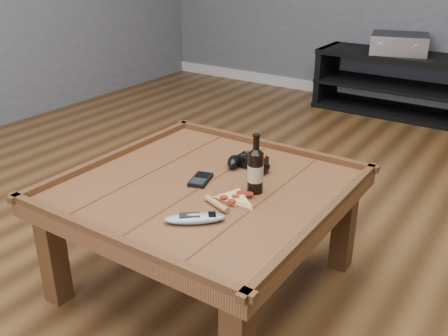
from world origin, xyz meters
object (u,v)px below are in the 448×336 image
Objects in this scene: media_console at (403,85)px; beer_bottle at (255,169)px; game_controller at (249,163)px; remote_control at (195,218)px; av_receiver at (399,44)px; pizza_slice at (233,199)px; smartphone at (201,180)px; coffee_table at (205,199)px.

beer_bottle reaches higher than media_console.
game_controller is (0.06, -2.53, 0.23)m from media_console.
remote_control is 3.00m from av_receiver.
av_receiver is at bearing 115.27° from pizza_slice.
game_controller is 0.23m from smartphone.
smartphone is (-0.03, -2.73, 0.21)m from media_console.
pizza_slice is (0.16, -0.05, 0.07)m from coffee_table.
smartphone is 0.27× the size of av_receiver.
game_controller is at bearing 74.46° from coffee_table.
coffee_table is 2.75m from av_receiver.
av_receiver is (-0.22, 2.99, 0.11)m from remote_control.
beer_bottle is 0.24m from smartphone.
pizza_slice is at bearing -70.14° from game_controller.
remote_control is at bearing -73.86° from smartphone.
game_controller is (0.06, 0.22, 0.09)m from coffee_table.
beer_bottle is 2.70m from av_receiver.
game_controller reaches higher than smartphone.
media_console reaches higher than pizza_slice.
smartphone is (-0.03, 0.02, 0.07)m from coffee_table.
smartphone is 2.73m from av_receiver.
beer_bottle is at bearing 131.22° from remote_control.
av_receiver is (-0.14, 2.52, 0.10)m from game_controller.
game_controller is 0.82× the size of pizza_slice.
beer_bottle is 0.89× the size of pizza_slice.
coffee_table is at bearing -90.00° from media_console.
pizza_slice is at bearing -18.10° from coffee_table.
smartphone is 0.68× the size of remote_control.
media_console is 2.76× the size of av_receiver.
game_controller reaches higher than remote_control.
smartphone is at bearing -179.06° from pizza_slice.
game_controller reaches higher than coffee_table.
coffee_table is at bearing -42.74° from smartphone.
media_console is 5.48× the size of pizza_slice.
beer_bottle is 0.32m from remote_control.
av_receiver is at bearing -176.07° from media_console.
av_receiver reaches higher than media_console.
beer_bottle is at bearing 17.13° from coffee_table.
av_receiver is (-0.05, 2.73, 0.12)m from smartphone.
smartphone is at bearing -169.07° from beer_bottle.
coffee_table is 2.03× the size of av_receiver.
smartphone is (-0.19, 0.07, 0.00)m from pizza_slice.
smartphone is at bearing -90.67° from media_console.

